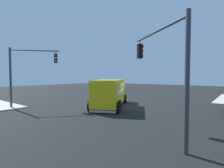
{
  "coord_description": "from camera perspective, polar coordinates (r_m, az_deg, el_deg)",
  "views": [
    {
      "loc": [
        -9.97,
        15.01,
        3.17
      ],
      "look_at": [
        0.86,
        1.28,
        2.4
      ],
      "focal_mm": 26.8,
      "sensor_mm": 36.0,
      "label": 1
    }
  ],
  "objects": [
    {
      "name": "ground_plane",
      "position": [
        18.29,
        4.62,
        -7.46
      ],
      "size": [
        100.0,
        100.0,
        0.0
      ],
      "primitive_type": "plane",
      "color": "black"
    },
    {
      "name": "traffic_light_primary",
      "position": [
        8.75,
        17.52,
        7.17
      ],
      "size": [
        4.12,
        3.17,
        5.84
      ],
      "color": "#38383D",
      "rests_on": "ground"
    },
    {
      "name": "delivery_truck",
      "position": [
        17.59,
        -0.63,
        -2.98
      ],
      "size": [
        5.82,
        7.92,
        2.84
      ],
      "color": "yellow",
      "rests_on": "ground"
    },
    {
      "name": "traffic_light_secondary",
      "position": [
        18.78,
        -27.04,
        4.95
      ],
      "size": [
        3.2,
        3.64,
        5.9
      ],
      "color": "#38383D",
      "rests_on": "sidewalk_corner_far"
    }
  ]
}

